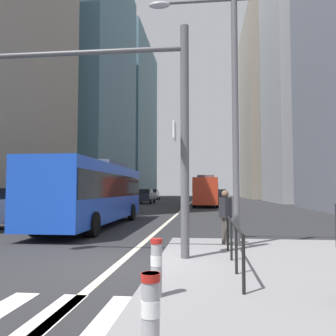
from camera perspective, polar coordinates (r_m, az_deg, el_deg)
The scene contains 18 objects.
ground_plane at distance 28.58m, azimuth 1.84°, elevation -7.34°, with size 160.00×160.00×0.00m, color #28282B.
lane_centre_line at distance 38.54m, azimuth 2.99°, elevation -6.36°, with size 0.20×80.00×0.01m, color beige.
office_tower_left_mid at distance 54.66m, azimuth -13.87°, elevation 13.25°, with size 11.83×21.25×35.21m, color slate.
office_tower_left_far at distance 80.10m, azimuth -7.09°, elevation 7.85°, with size 11.12×25.35×35.44m, color slate.
office_tower_right_mid at distance 60.33m, azimuth 21.19°, elevation 19.66°, with size 10.15×16.38×50.90m, color #9E9EA3.
office_tower_right_far at distance 82.08m, azimuth 16.69°, elevation 9.30°, with size 12.14×22.84×39.93m, color gray.
city_bus_blue_oncoming at distance 18.02m, azimuth -12.10°, elevation -3.61°, with size 2.78×11.67×3.40m.
city_bus_red_receding at distance 39.68m, azimuth 6.36°, elevation -3.62°, with size 2.91×11.31×3.40m.
car_oncoming_mid at distance 46.87m, azimuth -3.68°, elevation -4.66°, with size 2.12×4.33×1.94m.
car_receding_near at distance 51.91m, azimuth 8.58°, elevation -4.52°, with size 2.17×4.63×1.94m.
car_receding_far at distance 61.66m, azimuth 8.19°, elevation -4.37°, with size 2.10×4.31×1.94m.
car_oncoming_far at distance 63.89m, azimuth -2.45°, elevation -4.38°, with size 2.08×4.11×1.94m.
traffic_signal_gantry at distance 9.37m, azimuth -8.91°, elevation 10.17°, with size 5.68×0.65×6.00m.
street_lamp_post at distance 11.42m, azimuth 10.97°, elevation 13.88°, with size 5.50×0.32×8.00m.
bollard_front at distance 3.68m, azimuth -2.90°, elevation -22.93°, with size 0.20×0.20×0.89m.
bollard_left at distance 5.79m, azimuth -1.92°, elevation -15.58°, with size 0.20×0.20×0.92m.
pedestrian_railing at distance 8.04m, azimuth 10.74°, elevation -10.63°, with size 0.06×4.17×0.98m.
pedestrian_waiting at distance 11.14m, azimuth 9.42°, elevation -7.52°, with size 0.40×0.45×1.70m.
Camera 1 is at (2.19, -8.43, 1.86)m, focal length 36.98 mm.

